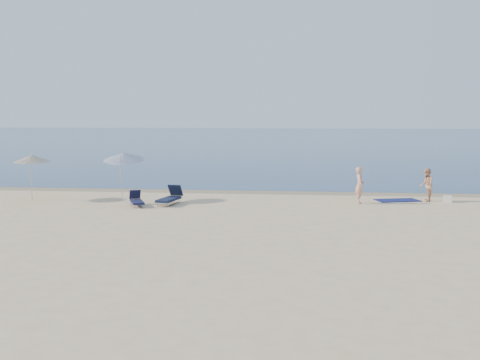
% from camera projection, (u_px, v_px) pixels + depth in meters
% --- Properties ---
extents(ground, '(160.00, 160.00, 0.00)m').
position_uv_depth(ground, '(332.00, 317.00, 12.01)').
color(ground, beige).
rests_on(ground, ground).
extents(sea, '(240.00, 160.00, 0.01)m').
position_uv_depth(sea, '(314.00, 138.00, 110.75)').
color(sea, '#0D2550').
rests_on(sea, ground).
extents(wet_sand_strip, '(240.00, 1.60, 0.00)m').
position_uv_depth(wet_sand_strip, '(319.00, 193.00, 31.16)').
color(wet_sand_strip, '#847254').
rests_on(wet_sand_strip, ground).
extents(person_left, '(0.44, 0.63, 1.68)m').
position_uv_depth(person_left, '(360.00, 185.00, 27.44)').
color(person_left, tan).
rests_on(person_left, ground).
extents(person_right, '(0.69, 0.83, 1.55)m').
position_uv_depth(person_right, '(427.00, 185.00, 28.10)').
color(person_right, tan).
rests_on(person_right, ground).
extents(beach_towel, '(2.23, 1.63, 0.03)m').
position_uv_depth(beach_towel, '(397.00, 200.00, 28.41)').
color(beach_towel, '#0E1548').
rests_on(beach_towel, ground).
extents(white_bag, '(0.43, 0.38, 0.32)m').
position_uv_depth(white_bag, '(448.00, 199.00, 27.90)').
color(white_bag, silver).
rests_on(white_bag, ground).
extents(umbrella_near, '(2.03, 2.05, 2.49)m').
position_uv_depth(umbrella_near, '(124.00, 156.00, 28.05)').
color(umbrella_near, silver).
rests_on(umbrella_near, ground).
extents(umbrella_far, '(1.77, 1.78, 2.25)m').
position_uv_depth(umbrella_far, '(31.00, 158.00, 28.46)').
color(umbrella_far, silver).
rests_on(umbrella_far, ground).
extents(lounger_left, '(1.07, 1.59, 0.67)m').
position_uv_depth(lounger_left, '(137.00, 200.00, 26.72)').
color(lounger_left, '#131634').
rests_on(lounger_left, ground).
extents(lounger_right, '(0.90, 1.95, 0.83)m').
position_uv_depth(lounger_right, '(170.00, 198.00, 27.22)').
color(lounger_right, '#121933').
rests_on(lounger_right, ground).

